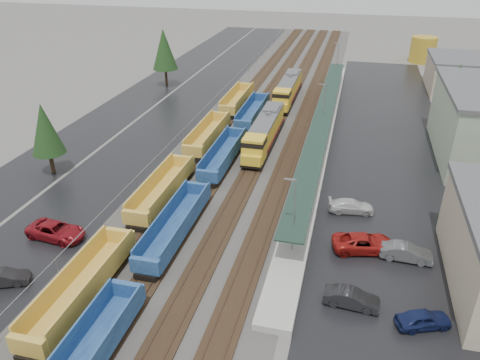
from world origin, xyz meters
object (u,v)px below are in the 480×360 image
at_px(parked_car_east_d, 423,319).
at_px(well_string_yellow, 163,190).
at_px(storage_tank, 423,50).
at_px(parked_car_east_e, 406,253).
at_px(parked_car_east_a, 352,299).
at_px(parked_car_east_b, 364,243).
at_px(locomotive_trail, 288,90).
at_px(well_string_blue, 176,226).
at_px(parked_car_west_b, 4,278).
at_px(parked_car_west_c, 56,231).
at_px(parked_car_east_c, 351,206).
at_px(locomotive_lead, 264,132).

bearing_deg(parked_car_east_d, well_string_yellow, 41.74).
height_order(storage_tank, parked_car_east_e, storage_tank).
distance_m(well_string_yellow, storage_tank, 83.41).
distance_m(parked_car_east_a, parked_car_east_b, 7.95).
xyz_separation_m(locomotive_trail, parked_car_east_d, (18.40, -51.60, -1.52)).
distance_m(well_string_blue, parked_car_west_b, 15.45).
relative_size(locomotive_trail, well_string_blue, 0.22).
xyz_separation_m(parked_car_east_a, parked_car_east_e, (4.59, 7.38, 0.04)).
bearing_deg(locomotive_trail, parked_car_east_d, -70.38).
xyz_separation_m(well_string_yellow, parked_car_east_e, (25.67, -4.93, -0.47)).
relative_size(well_string_yellow, parked_car_west_b, 19.65).
bearing_deg(parked_car_west_c, parked_car_east_e, -76.38).
height_order(locomotive_trail, parked_car_west_c, locomotive_trail).
height_order(locomotive_trail, storage_tank, storage_tank).
bearing_deg(locomotive_trail, parked_car_east_a, -75.50).
bearing_deg(well_string_blue, parked_car_east_b, 6.43).
bearing_deg(storage_tank, locomotive_trail, -124.52).
xyz_separation_m(parked_car_east_a, parked_car_east_d, (5.31, -0.99, -0.02)).
xyz_separation_m(parked_car_east_b, parked_car_east_e, (3.75, -0.53, -0.05)).
height_order(well_string_yellow, storage_tank, storage_tank).
bearing_deg(parked_car_east_d, parked_car_east_e, -16.56).
relative_size(parked_car_west_b, parked_car_east_e, 0.89).
bearing_deg(well_string_yellow, storage_tank, 65.92).
xyz_separation_m(storage_tank, parked_car_east_d, (-7.62, -89.43, -2.22)).
distance_m(parked_car_east_c, parked_car_east_e, 8.96).
xyz_separation_m(locomotive_lead, parked_car_west_b, (-15.44, -34.09, -1.54)).
relative_size(well_string_blue, parked_car_west_c, 14.43).
distance_m(parked_car_west_b, parked_car_west_c, 7.23).
height_order(locomotive_lead, parked_car_east_a, locomotive_lead).
bearing_deg(well_string_blue, locomotive_lead, 80.43).
distance_m(well_string_blue, storage_tank, 87.86).
xyz_separation_m(well_string_yellow, storage_tank, (34.02, 76.13, 1.70)).
bearing_deg(parked_car_east_a, storage_tank, -4.26).
relative_size(parked_car_east_a, parked_car_east_b, 0.75).
bearing_deg(parked_car_west_c, parked_car_east_a, -89.94).
xyz_separation_m(parked_car_east_a, parked_car_east_c, (-0.58, 14.71, -0.03)).
bearing_deg(parked_car_west_c, parked_car_east_d, -90.75).
relative_size(locomotive_trail, parked_car_east_d, 4.39).
xyz_separation_m(parked_car_west_b, parked_car_east_e, (33.11, 11.87, 0.08)).
height_order(parked_car_west_b, parked_car_east_e, parked_car_east_e).
bearing_deg(well_string_yellow, locomotive_lead, 65.18).
distance_m(locomotive_lead, parked_car_east_a, 32.40).
bearing_deg(locomotive_trail, parked_car_west_c, -107.63).
distance_m(parked_car_west_b, parked_car_east_c, 33.91).
relative_size(parked_car_east_b, parked_car_east_c, 1.22).
bearing_deg(locomotive_trail, locomotive_lead, -90.00).
relative_size(parked_car_west_b, parked_car_east_d, 1.00).
height_order(well_string_blue, parked_car_west_b, well_string_blue).
relative_size(parked_car_east_c, parked_car_east_e, 1.04).
distance_m(locomotive_trail, parked_car_east_e, 46.72).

